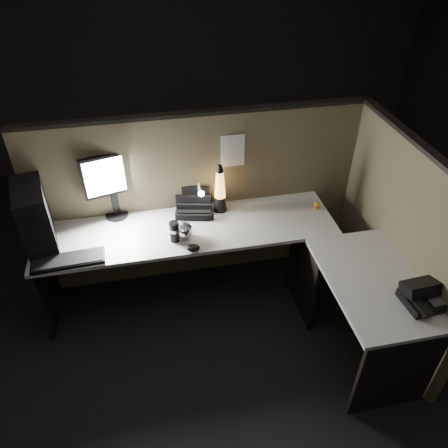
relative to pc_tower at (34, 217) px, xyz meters
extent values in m
plane|color=black|center=(1.22, -0.65, -0.96)|extent=(6.00, 6.00, 0.00)
plane|color=#282623|center=(1.22, 2.35, 0.39)|extent=(6.00, 0.00, 6.00)
cube|color=brown|center=(1.22, 0.28, -0.21)|extent=(2.66, 0.06, 1.50)
cube|color=brown|center=(2.55, -0.55, -0.21)|extent=(0.06, 1.66, 1.50)
cube|color=#B7B5AD|center=(1.07, -0.05, -0.25)|extent=(2.30, 0.60, 0.03)
cube|color=#B7B5AD|center=(2.22, -0.85, -0.25)|extent=(0.60, 1.00, 0.03)
cube|color=black|center=(-0.06, -0.05, -0.61)|extent=(0.03, 0.55, 0.70)
cube|color=black|center=(2.22, -1.33, -0.61)|extent=(0.55, 0.03, 0.70)
cube|color=black|center=(1.94, -0.35, -0.61)|extent=(0.03, 0.55, 0.70)
cube|color=black|center=(0.00, 0.00, 0.00)|extent=(0.29, 0.48, 0.47)
cylinder|color=black|center=(0.54, 0.23, -0.23)|extent=(0.18, 0.18, 0.01)
cube|color=black|center=(0.54, 0.25, -0.12)|extent=(0.06, 0.05, 0.20)
cube|color=black|center=(0.54, 0.25, 0.13)|extent=(0.41, 0.14, 0.34)
cube|color=white|center=(0.54, 0.23, 0.13)|extent=(0.36, 0.09, 0.29)
cube|color=black|center=(0.20, -0.26, -0.22)|extent=(0.51, 0.19, 0.02)
ellipsoid|color=black|center=(1.08, -0.31, -0.21)|extent=(0.12, 0.09, 0.04)
cube|color=silver|center=(1.21, 0.22, -0.22)|extent=(0.04, 0.05, 0.03)
cylinder|color=silver|center=(1.21, 0.22, -0.10)|extent=(0.01, 0.01, 0.20)
cylinder|color=silver|center=(1.21, 0.15, -0.01)|extent=(0.01, 0.13, 0.01)
sphere|color=white|center=(1.21, 0.07, -0.01)|extent=(0.05, 0.05, 0.05)
cube|color=black|center=(1.15, 0.16, -0.21)|extent=(0.33, 0.30, 0.06)
cube|color=black|center=(1.15, 0.12, -0.16)|extent=(0.28, 0.08, 0.10)
cube|color=black|center=(1.15, 0.24, -0.12)|extent=(0.28, 0.08, 0.19)
cone|color=black|center=(1.37, 0.14, -0.17)|extent=(0.11, 0.11, 0.13)
cone|color=#F3A33F|center=(1.37, 0.14, 0.01)|extent=(0.09, 0.09, 0.22)
sphere|color=maroon|center=(1.37, 0.14, -0.06)|extent=(0.04, 0.04, 0.04)
sphere|color=maroon|center=(1.37, 0.14, 0.02)|extent=(0.03, 0.03, 0.03)
cone|color=black|center=(1.37, 0.14, 0.15)|extent=(0.06, 0.06, 0.06)
cylinder|color=black|center=(0.96, -0.17, -0.15)|extent=(0.07, 0.07, 0.17)
imported|color=silver|center=(1.04, -0.15, -0.18)|extent=(0.16, 0.16, 0.10)
sphere|color=orange|center=(2.14, 0.00, -0.19)|extent=(0.05, 0.05, 0.05)
cube|color=white|center=(1.49, 0.25, 0.23)|extent=(0.19, 0.00, 0.27)
cube|color=black|center=(2.43, -1.10, -0.21)|extent=(0.27, 0.24, 0.06)
cube|color=black|center=(2.43, -1.06, -0.14)|extent=(0.27, 0.17, 0.12)
cube|color=black|center=(2.35, -1.16, -0.17)|extent=(0.07, 0.19, 0.04)
cube|color=#3F3F42|center=(2.49, -1.13, -0.18)|extent=(0.12, 0.12, 0.00)
camera|label=1|loc=(0.83, -2.70, 1.84)|focal=35.00mm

